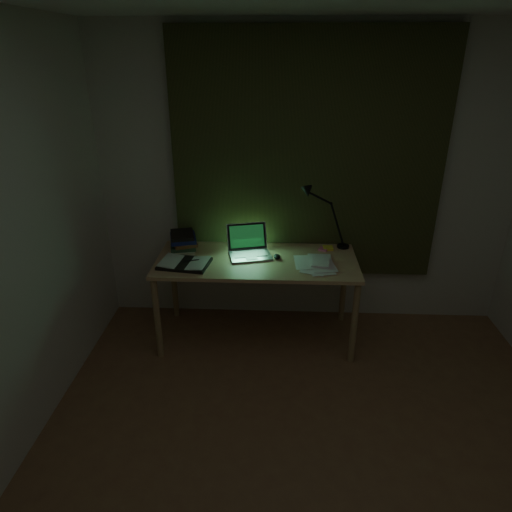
{
  "coord_description": "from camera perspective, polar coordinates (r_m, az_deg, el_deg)",
  "views": [
    {
      "loc": [
        -0.25,
        -1.75,
        2.27
      ],
      "look_at": [
        -0.39,
        1.45,
        0.82
      ],
      "focal_mm": 32.0,
      "sensor_mm": 36.0,
      "label": 1
    }
  ],
  "objects": [
    {
      "name": "floor",
      "position": [
        2.88,
        7.39,
        -28.01
      ],
      "size": [
        3.5,
        4.0,
        0.0
      ],
      "primitive_type": "cube",
      "color": "brown",
      "rests_on": "ground"
    },
    {
      "name": "wall_back",
      "position": [
        3.89,
        6.27,
        9.04
      ],
      "size": [
        3.5,
        0.0,
        2.5
      ],
      "primitive_type": "cube",
      "color": "beige",
      "rests_on": "ground"
    },
    {
      "name": "curtain",
      "position": [
        3.81,
        6.44,
        11.78
      ],
      "size": [
        2.2,
        0.06,
        2.0
      ],
      "primitive_type": "cube",
      "color": "#31371B",
      "rests_on": "wall_back"
    },
    {
      "name": "desk",
      "position": [
        3.83,
        0.08,
        -5.44
      ],
      "size": [
        1.61,
        0.7,
        0.73
      ],
      "primitive_type": null,
      "color": "#DDAF77",
      "rests_on": "floor"
    },
    {
      "name": "laptop",
      "position": [
        3.66,
        -0.72,
        1.6
      ],
      "size": [
        0.41,
        0.44,
        0.24
      ],
      "primitive_type": null,
      "rotation": [
        0.0,
        0.0,
        0.24
      ],
      "color": "silver",
      "rests_on": "desk"
    },
    {
      "name": "open_textbook",
      "position": [
        3.6,
        -8.93,
        -0.88
      ],
      "size": [
        0.42,
        0.32,
        0.03
      ],
      "primitive_type": null,
      "rotation": [
        0.0,
        0.0,
        -0.14
      ],
      "color": "silver",
      "rests_on": "desk"
    },
    {
      "name": "book_stack",
      "position": [
        3.84,
        -9.09,
        1.8
      ],
      "size": [
        0.26,
        0.29,
        0.16
      ],
      "primitive_type": null,
      "rotation": [
        0.0,
        0.0,
        0.26
      ],
      "color": "silver",
      "rests_on": "desk"
    },
    {
      "name": "loose_papers",
      "position": [
        3.63,
        7.31,
        -0.69
      ],
      "size": [
        0.33,
        0.35,
        0.02
      ],
      "primitive_type": null,
      "rotation": [
        0.0,
        0.0,
        -0.1
      ],
      "color": "white",
      "rests_on": "desk"
    },
    {
      "name": "mouse",
      "position": [
        3.67,
        2.64,
        -0.08
      ],
      "size": [
        0.06,
        0.09,
        0.03
      ],
      "primitive_type": "ellipsoid",
      "rotation": [
        0.0,
        0.0,
        0.12
      ],
      "color": "black",
      "rests_on": "desk"
    },
    {
      "name": "sticky_yellow",
      "position": [
        3.9,
        8.99,
        1.01
      ],
      "size": [
        0.08,
        0.08,
        0.02
      ],
      "primitive_type": "cube",
      "rotation": [
        0.0,
        0.0,
        0.02
      ],
      "color": "yellow",
      "rests_on": "desk"
    },
    {
      "name": "sticky_pink",
      "position": [
        3.87,
        8.4,
        0.85
      ],
      "size": [
        0.09,
        0.09,
        0.01
      ],
      "primitive_type": "cube",
      "rotation": [
        0.0,
        0.0,
        -0.38
      ],
      "color": "#FA6191",
      "rests_on": "desk"
    },
    {
      "name": "desk_lamp",
      "position": [
        3.86,
        11.14,
        4.82
      ],
      "size": [
        0.41,
        0.34,
        0.55
      ],
      "primitive_type": null,
      "rotation": [
        0.0,
        0.0,
        -0.17
      ],
      "color": "black",
      "rests_on": "desk"
    }
  ]
}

